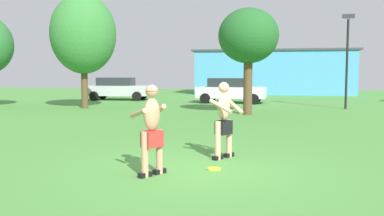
# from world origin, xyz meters

# --- Properties ---
(ground_plane) EXTENTS (80.00, 80.00, 0.00)m
(ground_plane) POSITION_xyz_m (0.00, 0.00, 0.00)
(ground_plane) COLOR #4C8E3D
(player_with_cap) EXTENTS (0.70, 0.87, 1.69)m
(player_with_cap) POSITION_xyz_m (-0.68, -0.66, 0.92)
(player_with_cap) COLOR black
(player_with_cap) RESTS_ON ground_plane
(player_in_black) EXTENTS (0.76, 0.73, 1.69)m
(player_in_black) POSITION_xyz_m (0.45, 1.09, 0.89)
(player_in_black) COLOR black
(player_in_black) RESTS_ON ground_plane
(frisbee) EXTENTS (0.28, 0.28, 0.03)m
(frisbee) POSITION_xyz_m (0.38, 0.01, 0.01)
(frisbee) COLOR yellow
(frisbee) RESTS_ON ground_plane
(car_white_near_post) EXTENTS (4.42, 2.27, 1.58)m
(car_white_near_post) POSITION_xyz_m (-1.05, 17.91, 0.82)
(car_white_near_post) COLOR white
(car_white_near_post) RESTS_ON ground_plane
(car_silver_mid_lot) EXTENTS (4.44, 2.34, 1.58)m
(car_silver_mid_lot) POSITION_xyz_m (-9.13, 19.26, 0.82)
(car_silver_mid_lot) COLOR silver
(car_silver_mid_lot) RESTS_ON ground_plane
(lamp_post) EXTENTS (0.60, 0.24, 4.94)m
(lamp_post) POSITION_xyz_m (5.35, 14.76, 3.09)
(lamp_post) COLOR black
(lamp_post) RESTS_ON ground_plane
(outbuilding_behind_lot) EXTENTS (14.24, 7.13, 3.96)m
(outbuilding_behind_lot) POSITION_xyz_m (1.64, 30.87, 1.99)
(outbuilding_behind_lot) COLOR #4C9ED1
(outbuilding_behind_lot) RESTS_ON ground_plane
(tree_left_field) EXTENTS (2.71, 2.71, 4.81)m
(tree_left_field) POSITION_xyz_m (0.42, 10.79, 3.52)
(tree_left_field) COLOR brown
(tree_left_field) RESTS_ON ground_plane
(tree_right_field) EXTENTS (3.46, 3.46, 6.08)m
(tree_right_field) POSITION_xyz_m (-8.40, 12.50, 3.95)
(tree_right_field) COLOR brown
(tree_right_field) RESTS_ON ground_plane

